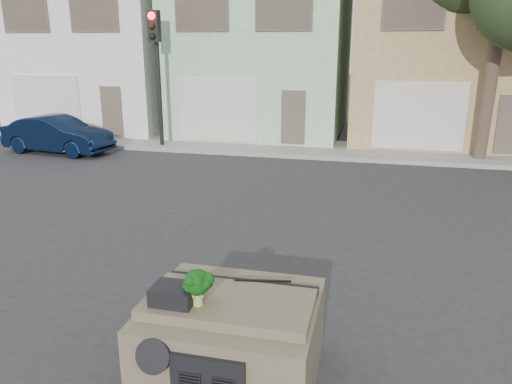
% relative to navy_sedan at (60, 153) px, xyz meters
% --- Properties ---
extents(ground_plane, '(120.00, 120.00, 0.00)m').
position_rel_navy_sedan_xyz_m(ground_plane, '(9.91, -7.96, 0.00)').
color(ground_plane, '#303033').
rests_on(ground_plane, ground).
extents(sidewalk, '(40.00, 3.00, 0.15)m').
position_rel_navy_sedan_xyz_m(sidewalk, '(9.91, 2.54, 0.07)').
color(sidewalk, gray).
rests_on(sidewalk, ground).
extents(townhouse_white, '(7.20, 8.20, 7.55)m').
position_rel_navy_sedan_xyz_m(townhouse_white, '(-1.09, 6.54, 3.77)').
color(townhouse_white, white).
rests_on(townhouse_white, ground).
extents(townhouse_mint, '(7.20, 8.20, 7.55)m').
position_rel_navy_sedan_xyz_m(townhouse_mint, '(6.41, 6.54, 3.77)').
color(townhouse_mint, '#A4D6A6').
rests_on(townhouse_mint, ground).
extents(townhouse_tan, '(7.20, 8.20, 7.55)m').
position_rel_navy_sedan_xyz_m(townhouse_tan, '(13.91, 6.54, 3.77)').
color(townhouse_tan, tan).
rests_on(townhouse_tan, ground).
extents(navy_sedan, '(4.27, 1.91, 1.36)m').
position_rel_navy_sedan_xyz_m(navy_sedan, '(0.00, 0.00, 0.00)').
color(navy_sedan, black).
rests_on(navy_sedan, ground).
extents(traffic_signal, '(0.40, 0.40, 5.10)m').
position_rel_navy_sedan_xyz_m(traffic_signal, '(3.41, 1.54, 2.55)').
color(traffic_signal, black).
rests_on(traffic_signal, ground).
extents(tree_near, '(4.40, 4.00, 8.50)m').
position_rel_navy_sedan_xyz_m(tree_near, '(14.91, 1.84, 4.25)').
color(tree_near, '#283A1C').
rests_on(tree_near, ground).
extents(car_dashboard, '(2.00, 1.80, 1.12)m').
position_rel_navy_sedan_xyz_m(car_dashboard, '(9.91, -10.96, 0.56)').
color(car_dashboard, brown).
rests_on(car_dashboard, ground).
extents(instrument_hump, '(0.48, 0.38, 0.20)m').
position_rel_navy_sedan_xyz_m(instrument_hump, '(9.33, -11.31, 1.22)').
color(instrument_hump, black).
rests_on(instrument_hump, car_dashboard).
extents(wiper_arm, '(0.69, 0.15, 0.02)m').
position_rel_navy_sedan_xyz_m(wiper_arm, '(10.19, -10.58, 1.13)').
color(wiper_arm, black).
rests_on(wiper_arm, car_dashboard).
extents(broccoli, '(0.49, 0.49, 0.44)m').
position_rel_navy_sedan_xyz_m(broccoli, '(9.61, -11.31, 1.34)').
color(broccoli, '#0A380B').
rests_on(broccoli, car_dashboard).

